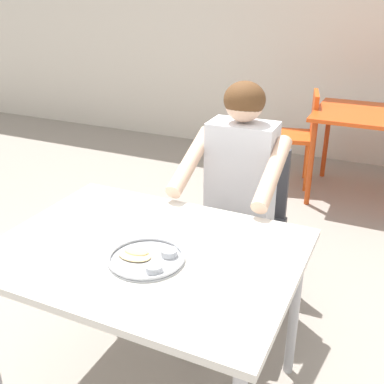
% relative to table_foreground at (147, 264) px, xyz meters
% --- Properties ---
extents(ground_plane, '(12.00, 12.00, 0.05)m').
position_rel_table_foreground_xyz_m(ground_plane, '(-0.06, 0.04, -0.70)').
color(ground_plane, gray).
extents(table_foreground, '(1.16, 0.87, 0.74)m').
position_rel_table_foreground_xyz_m(table_foreground, '(0.00, 0.00, 0.00)').
color(table_foreground, silver).
rests_on(table_foreground, ground).
extents(thali_tray, '(0.29, 0.29, 0.03)m').
position_rel_table_foreground_xyz_m(thali_tray, '(0.05, -0.08, 0.08)').
color(thali_tray, '#B7BABF').
rests_on(thali_tray, table_foreground).
extents(chair_foreground, '(0.44, 0.41, 0.86)m').
position_rel_table_foreground_xyz_m(chair_foreground, '(0.10, 0.94, -0.17)').
color(chair_foreground, '#3F3F44').
rests_on(chair_foreground, ground).
extents(diner_foreground, '(0.50, 0.56, 1.25)m').
position_rel_table_foreground_xyz_m(diner_foreground, '(0.10, 0.72, 0.07)').
color(diner_foreground, '#3C3C3C').
rests_on(diner_foreground, ground).
extents(table_background_red, '(0.94, 0.81, 0.74)m').
position_rel_table_foreground_xyz_m(table_background_red, '(0.61, 2.60, -0.02)').
color(table_background_red, '#E04C19').
rests_on(table_background_red, ground).
extents(chair_red_left, '(0.51, 0.48, 0.85)m').
position_rel_table_foreground_xyz_m(chair_red_left, '(-0.01, 2.65, -0.17)').
color(chair_red_left, '#D95019').
rests_on(chair_red_left, ground).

